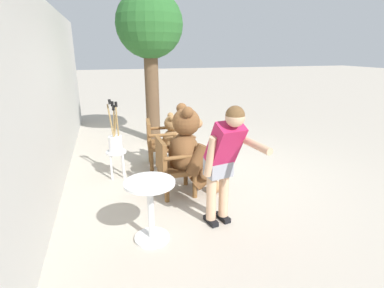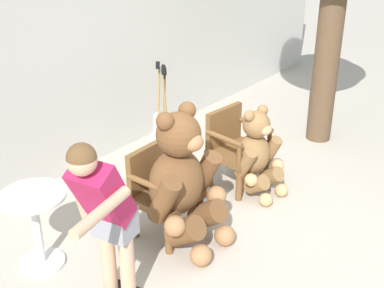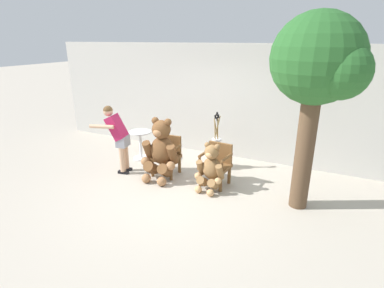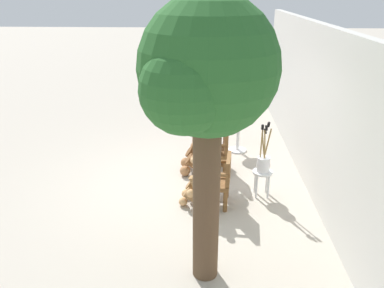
% 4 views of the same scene
% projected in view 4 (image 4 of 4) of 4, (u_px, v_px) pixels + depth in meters
% --- Properties ---
extents(ground_plane, '(60.00, 60.00, 0.00)m').
position_uv_depth(ground_plane, '(178.00, 185.00, 6.85)').
color(ground_plane, '#B2A899').
extents(back_wall, '(10.00, 0.16, 2.80)m').
position_uv_depth(back_wall, '(321.00, 114.00, 6.21)').
color(back_wall, beige).
rests_on(back_wall, ground).
extents(wooden_chair_left, '(0.58, 0.54, 0.86)m').
position_uv_depth(wooden_chair_left, '(217.00, 150.00, 7.18)').
color(wooden_chair_left, brown).
rests_on(wooden_chair_left, ground).
extents(wooden_chair_right, '(0.61, 0.57, 0.86)m').
position_uv_depth(wooden_chair_right, '(218.00, 179.00, 6.09)').
color(wooden_chair_right, brown).
rests_on(wooden_chair_right, ground).
extents(teddy_bear_large, '(0.81, 0.77, 1.34)m').
position_uv_depth(teddy_bear_large, '(203.00, 140.00, 7.11)').
color(teddy_bear_large, brown).
rests_on(teddy_bear_large, ground).
extents(teddy_bear_small, '(0.59, 0.58, 0.98)m').
position_uv_depth(teddy_bear_small, '(200.00, 177.00, 6.11)').
color(teddy_bear_small, olive).
rests_on(teddy_bear_small, ground).
extents(person_visitor, '(0.76, 0.58, 1.53)m').
position_uv_depth(person_visitor, '(198.00, 111.00, 7.97)').
color(person_visitor, black).
rests_on(person_visitor, ground).
extents(white_stool, '(0.34, 0.34, 0.46)m').
position_uv_depth(white_stool, '(262.00, 177.00, 6.38)').
color(white_stool, silver).
rests_on(white_stool, ground).
extents(brush_bucket, '(0.22, 0.22, 0.88)m').
position_uv_depth(brush_bucket, '(263.00, 161.00, 6.27)').
color(brush_bucket, white).
rests_on(brush_bucket, white_stool).
extents(round_side_table, '(0.56, 0.56, 0.72)m').
position_uv_depth(round_side_table, '(238.00, 132.00, 8.14)').
color(round_side_table, silver).
rests_on(round_side_table, ground).
extents(patio_tree, '(1.52, 1.45, 3.33)m').
position_uv_depth(patio_tree, '(205.00, 79.00, 3.72)').
color(patio_tree, brown).
rests_on(patio_tree, ground).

